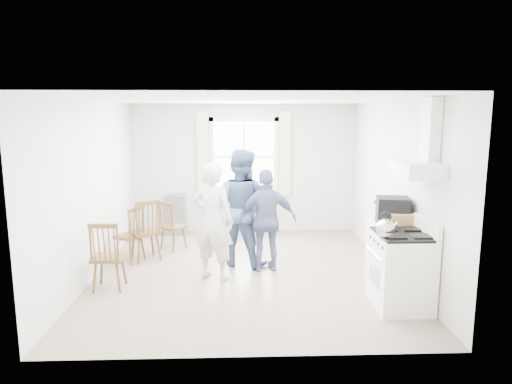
% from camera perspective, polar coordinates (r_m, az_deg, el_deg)
% --- Properties ---
extents(room_shell, '(4.62, 5.12, 2.64)m').
position_cam_1_polar(room_shell, '(6.79, -1.28, 0.46)').
color(room_shell, gray).
rests_on(room_shell, ground).
extents(window_assembly, '(1.88, 0.24, 1.70)m').
position_cam_1_polar(window_assembly, '(9.20, -1.50, 3.89)').
color(window_assembly, white).
rests_on(window_assembly, room_shell).
extents(range_hood, '(0.45, 0.76, 0.94)m').
position_cam_1_polar(range_hood, '(5.80, 19.90, 4.28)').
color(range_hood, silver).
rests_on(range_hood, room_shell).
extents(shelf_unit, '(0.40, 0.30, 0.80)m').
position_cam_1_polar(shelf_unit, '(9.34, -10.09, -2.77)').
color(shelf_unit, slate).
rests_on(shelf_unit, ground).
extents(gas_stove, '(0.68, 0.76, 1.12)m').
position_cam_1_polar(gas_stove, '(6.03, 17.69, -9.22)').
color(gas_stove, white).
rests_on(gas_stove, ground).
extents(kettle, '(0.22, 0.22, 0.31)m').
position_cam_1_polar(kettle, '(5.66, 15.85, -4.36)').
color(kettle, silver).
rests_on(kettle, gas_stove).
extents(low_cabinet, '(0.50, 0.55, 0.90)m').
position_cam_1_polar(low_cabinet, '(6.69, 16.22, -7.57)').
color(low_cabinet, silver).
rests_on(low_cabinet, ground).
extents(stereo_stack, '(0.48, 0.45, 0.38)m').
position_cam_1_polar(stereo_stack, '(6.50, 16.70, -2.27)').
color(stereo_stack, black).
rests_on(stereo_stack, low_cabinet).
extents(cardboard_box, '(0.33, 0.26, 0.19)m').
position_cam_1_polar(cardboard_box, '(6.35, 17.70, -3.46)').
color(cardboard_box, olive).
rests_on(cardboard_box, low_cabinet).
extents(windsor_chair_a, '(0.59, 0.58, 1.03)m').
position_cam_1_polar(windsor_chair_a, '(7.63, -13.47, -3.94)').
color(windsor_chair_a, '#4D3318').
rests_on(windsor_chair_a, ground).
extents(windsor_chair_b, '(0.42, 0.41, 0.98)m').
position_cam_1_polar(windsor_chair_b, '(6.51, -18.26, -6.82)').
color(windsor_chair_b, '#4D3318').
rests_on(windsor_chair_b, ground).
extents(windsor_chair_c, '(0.52, 0.52, 0.92)m').
position_cam_1_polar(windsor_chair_c, '(7.68, -15.02, -4.41)').
color(windsor_chair_c, '#4D3318').
rests_on(windsor_chair_c, ground).
extents(person_left, '(0.83, 0.83, 1.73)m').
position_cam_1_polar(person_left, '(6.64, -5.39, -3.63)').
color(person_left, silver).
rests_on(person_left, ground).
extents(person_mid, '(1.19, 1.19, 1.86)m').
position_cam_1_polar(person_mid, '(7.23, -1.95, -1.98)').
color(person_mid, '#496288').
rests_on(person_mid, ground).
extents(person_right, '(1.03, 1.03, 1.58)m').
position_cam_1_polar(person_right, '(6.99, 1.39, -3.57)').
color(person_right, navy).
rests_on(person_right, ground).
extents(potted_plant, '(0.24, 0.24, 0.34)m').
position_cam_1_polar(potted_plant, '(9.19, 1.52, 1.09)').
color(potted_plant, '#32713A').
rests_on(potted_plant, window_assembly).
extents(windsor_chair_d, '(0.52, 0.52, 0.89)m').
position_cam_1_polar(windsor_chair_d, '(8.21, -10.84, -3.52)').
color(windsor_chair_d, '#4D3318').
rests_on(windsor_chair_d, ground).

